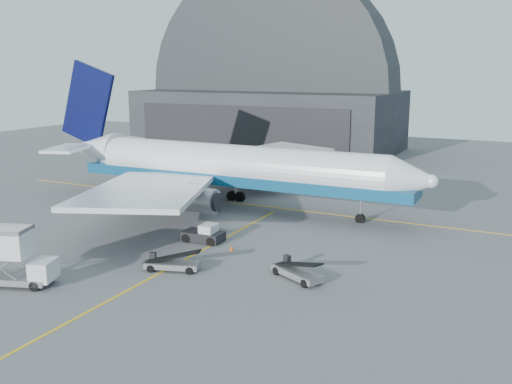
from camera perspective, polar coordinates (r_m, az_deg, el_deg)
The scene contains 9 objects.
ground at distance 51.75m, azimuth -6.57°, elevation -6.44°, with size 200.00×200.00×0.00m, color #565659.
taxi_lines at distance 62.27m, azimuth -0.27°, elevation -3.09°, with size 80.00×42.12×0.02m.
hangar at distance 116.89m, azimuth 1.52°, elevation 8.90°, with size 50.00×28.30×28.00m.
airliner at distance 68.79m, azimuth -3.35°, elevation 2.59°, with size 50.41×48.88×17.69m.
catering_truck at distance 48.25m, azimuth -23.30°, elevation -6.08°, with size 6.70×4.24×4.32m.
pushback_tug at distance 55.84m, azimuth -5.18°, elevation -4.27°, with size 3.98×2.41×1.81m.
belt_loader_a at distance 48.47m, azimuth -8.43°, elevation -7.10°, with size 4.92×2.86×1.85m.
belt_loader_b at distance 46.22m, azimuth 4.10°, elevation -7.94°, with size 5.01×3.58×1.93m.
traffic_cone at distance 53.07m, azimuth -2.47°, elevation -5.63°, with size 0.33×0.33×0.47m.
Camera 1 is at (26.77, -41.05, 16.63)m, focal length 40.00 mm.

